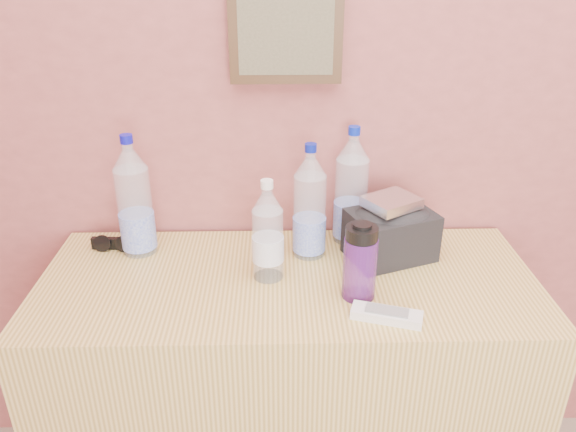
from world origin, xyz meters
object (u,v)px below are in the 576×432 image
(pet_large_b, at_px, (310,207))
(foil_packet, at_px, (392,202))
(dresser, at_px, (288,396))
(nalgene_bottle, at_px, (360,261))
(pet_large_a, at_px, (135,202))
(ac_remote, at_px, (387,315))
(toiletry_bag, at_px, (391,232))
(pet_large_c, at_px, (351,192))
(pet_small, at_px, (268,236))
(sunglasses, at_px, (115,243))

(pet_large_b, relative_size, foil_packet, 2.45)
(dresser, height_order, nalgene_bottle, nalgene_bottle)
(pet_large_a, distance_m, nalgene_bottle, 0.64)
(pet_large_a, height_order, nalgene_bottle, pet_large_a)
(ac_remote, height_order, toiletry_bag, toiletry_bag)
(pet_large_b, bearing_deg, pet_large_c, 34.67)
(dresser, height_order, pet_large_a, pet_large_a)
(dresser, relative_size, pet_large_b, 4.01)
(toiletry_bag, height_order, foil_packet, foil_packet)
(pet_small, xyz_separation_m, toiletry_bag, (0.34, 0.10, -0.04))
(pet_large_c, bearing_deg, ac_remote, -84.24)
(pet_large_c, relative_size, pet_small, 1.26)
(pet_large_a, height_order, pet_large_c, same)
(pet_large_a, xyz_separation_m, foil_packet, (0.70, -0.05, 0.01))
(nalgene_bottle, bearing_deg, foil_packet, 61.16)
(sunglasses, height_order, toiletry_bag, toiletry_bag)
(dresser, height_order, pet_large_b, pet_large_b)
(ac_remote, bearing_deg, pet_small, 162.42)
(sunglasses, bearing_deg, pet_large_c, 7.75)
(pet_large_b, height_order, nalgene_bottle, pet_large_b)
(dresser, height_order, sunglasses, sunglasses)
(toiletry_bag, bearing_deg, nalgene_bottle, -140.80)
(pet_large_a, distance_m, pet_large_c, 0.61)
(pet_large_b, xyz_separation_m, toiletry_bag, (0.23, -0.02, -0.07))
(pet_large_b, bearing_deg, foil_packet, -4.97)
(ac_remote, xyz_separation_m, toiletry_bag, (0.06, 0.30, 0.07))
(foil_packet, bearing_deg, toiletry_bag, -15.80)
(pet_large_a, relative_size, pet_large_c, 1.00)
(toiletry_bag, relative_size, foil_packet, 1.69)
(pet_large_c, relative_size, foil_packet, 2.60)
(pet_large_c, bearing_deg, pet_large_b, -145.33)
(dresser, bearing_deg, ac_remote, -39.30)
(sunglasses, height_order, ac_remote, sunglasses)
(pet_large_a, relative_size, sunglasses, 2.58)
(sunglasses, height_order, foil_packet, foil_packet)
(pet_large_a, height_order, toiletry_bag, pet_large_a)
(pet_large_c, relative_size, sunglasses, 2.59)
(pet_small, xyz_separation_m, ac_remote, (0.28, -0.20, -0.11))
(nalgene_bottle, xyz_separation_m, foil_packet, (0.11, 0.20, 0.07))
(ac_remote, bearing_deg, toiletry_bag, 95.97)
(pet_small, bearing_deg, sunglasses, 160.13)
(pet_large_c, bearing_deg, toiletry_bag, -46.64)
(pet_large_a, height_order, sunglasses, pet_large_a)
(dresser, height_order, toiletry_bag, toiletry_bag)
(pet_large_c, distance_m, foil_packet, 0.14)
(pet_large_b, relative_size, pet_small, 1.19)
(sunglasses, xyz_separation_m, toiletry_bag, (0.78, -0.06, 0.06))
(nalgene_bottle, distance_m, toiletry_bag, 0.23)
(toiletry_bag, xyz_separation_m, foil_packet, (-0.00, 0.00, 0.09))
(nalgene_bottle, bearing_deg, pet_large_c, 87.50)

